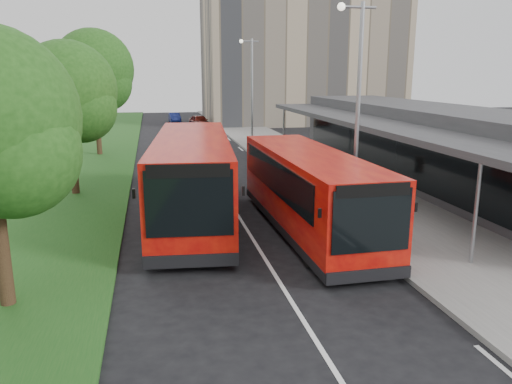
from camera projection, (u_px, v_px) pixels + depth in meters
ground at (258, 247)px, 16.70m from camera, size 120.00×120.00×0.00m
pavement at (281, 151)px, 36.91m from camera, size 5.00×80.00×0.15m
grass_verge at (99, 157)px, 34.34m from camera, size 5.00×80.00×0.10m
lane_centre_line at (208, 167)px, 30.98m from camera, size 0.12×70.00×0.01m
kerb_dashes at (248, 155)px, 35.44m from camera, size 0.12×56.00×0.01m
office_block at (301, 43)px, 57.36m from camera, size 22.00×12.00×18.00m
station_building at (430, 145)px, 25.99m from camera, size 7.70×26.00×4.00m
tree_mid at (68, 97)px, 22.85m from camera, size 4.49×4.49×7.19m
tree_far at (94, 74)px, 34.05m from camera, size 5.39×5.39×8.66m
lamp_post_near at (356, 100)px, 18.32m from camera, size 1.44×0.28×8.00m
lamp_post_far at (251, 86)px, 37.36m from camera, size 1.44×0.28×8.00m
bus_main at (309, 192)px, 18.05m from camera, size 2.83×10.44×2.94m
bus_second at (193, 178)px, 19.60m from camera, size 4.03×11.83×3.29m
litter_bin at (312, 168)px, 27.36m from camera, size 0.57×0.57×0.88m
bollard at (274, 144)px, 36.04m from camera, size 0.17×0.17×1.00m
car_near at (199, 121)px, 53.11m from camera, size 2.17×4.17×1.35m
car_far at (175, 117)px, 58.89m from camera, size 1.41×3.46×1.12m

